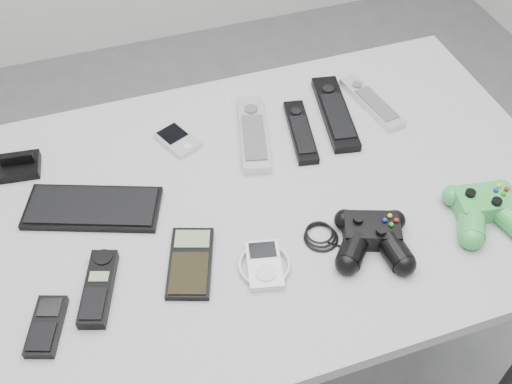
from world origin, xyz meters
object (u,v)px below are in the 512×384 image
object	(u,v)px
mobile_phone	(46,326)
calculator	(190,262)
remote_black_a	(301,131)
remote_black_b	(335,112)
remote_silver_a	(253,133)
remote_silver_b	(372,102)
desk	(266,217)
pda	(178,140)
mp3_player	(264,265)
controller_green	(486,208)
controller_black	(372,236)
cordless_handset	(98,288)
pda_keyboard	(93,207)

from	to	relation	value
mobile_phone	calculator	size ratio (longest dim) A/B	0.73
remote_black_a	remote_black_b	size ratio (longest dim) A/B	0.80
remote_silver_a	calculator	xyz separation A→B (m)	(-0.22, -0.28, -0.00)
remote_silver_b	mobile_phone	bearing A→B (deg)	-165.22
remote_silver_a	mobile_phone	bearing A→B (deg)	-130.76
desk	remote_black_b	xyz separation A→B (m)	(0.22, 0.18, 0.08)
remote_black_b	pda	bearing A→B (deg)	-174.50
remote_silver_b	mobile_phone	xyz separation A→B (m)	(-0.77, -0.35, -0.00)
remote_silver_a	remote_black_b	size ratio (longest dim) A/B	0.94
pda	mobile_phone	world-z (taller)	mobile_phone
remote_black_a	mp3_player	world-z (taller)	remote_black_a
mobile_phone	controller_green	xyz separation A→B (m)	(0.83, -0.02, 0.02)
remote_black_a	controller_black	size ratio (longest dim) A/B	0.78
cordless_handset	calculator	world-z (taller)	cordless_handset
remote_black_b	calculator	world-z (taller)	remote_black_b
remote_silver_a	cordless_handset	distance (m)	0.48
pda	remote_black_a	world-z (taller)	remote_black_a
controller_black	mp3_player	bearing A→B (deg)	-164.22
remote_black_b	cordless_handset	distance (m)	0.65
remote_black_b	remote_silver_b	bearing A→B (deg)	15.51
remote_silver_b	controller_green	xyz separation A→B (m)	(0.06, -0.37, 0.02)
remote_silver_b	desk	bearing A→B (deg)	-159.80
controller_black	controller_green	xyz separation A→B (m)	(0.24, -0.01, 0.00)
remote_silver_a	controller_green	world-z (taller)	controller_green
calculator	controller_green	bearing A→B (deg)	11.80
mobile_phone	controller_green	bearing A→B (deg)	17.60
remote_black_b	mp3_player	size ratio (longest dim) A/B	2.39
remote_silver_a	mobile_phone	xyz separation A→B (m)	(-0.47, -0.33, -0.00)
pda	calculator	size ratio (longest dim) A/B	0.63
remote_silver_a	remote_black_b	distance (m)	0.20
calculator	controller_green	xyz separation A→B (m)	(0.57, -0.07, 0.02)
mobile_phone	desk	bearing A→B (deg)	39.45
remote_black_a	remote_black_b	bearing A→B (deg)	28.99
desk	controller_green	bearing A→B (deg)	-26.44
remote_silver_a	remote_silver_b	xyz separation A→B (m)	(0.29, 0.02, -0.00)
pda_keyboard	controller_black	distance (m)	0.54
calculator	pda	bearing A→B (deg)	99.27
mp3_player	remote_silver_b	bearing A→B (deg)	54.81
remote_silver_b	pda	bearing A→B (deg)	167.60
desk	mobile_phone	xyz separation A→B (m)	(-0.45, -0.17, 0.08)
pda_keyboard	controller_green	world-z (taller)	controller_green
desk	calculator	bearing A→B (deg)	-148.15
remote_black_a	mp3_player	size ratio (longest dim) A/B	1.90
remote_silver_a	remote_black_b	bearing A→B (deg)	16.30
pda_keyboard	remote_black_a	bearing A→B (deg)	29.24
remote_silver_a	calculator	world-z (taller)	remote_silver_a
mp3_player	controller_green	size ratio (longest dim) A/B	0.63
desk	pda_keyboard	bearing A→B (deg)	168.14
remote_silver_a	controller_green	size ratio (longest dim) A/B	1.42
remote_silver_a	pda	bearing A→B (deg)	-178.95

